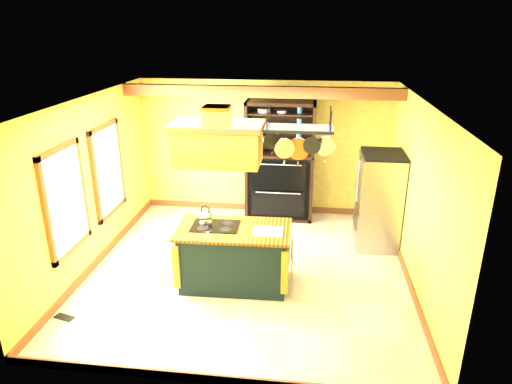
% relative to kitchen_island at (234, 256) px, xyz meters
% --- Properties ---
extents(floor, '(5.00, 5.00, 0.00)m').
position_rel_kitchen_island_xyz_m(floor, '(0.15, 0.42, -0.47)').
color(floor, beige).
rests_on(floor, ground).
extents(ceiling, '(5.00, 5.00, 0.00)m').
position_rel_kitchen_island_xyz_m(ceiling, '(0.15, 0.42, 2.23)').
color(ceiling, white).
rests_on(ceiling, wall_back).
extents(wall_back, '(5.00, 0.02, 2.70)m').
position_rel_kitchen_island_xyz_m(wall_back, '(0.15, 2.92, 0.88)').
color(wall_back, '#E8D255').
rests_on(wall_back, floor).
extents(wall_front, '(5.00, 0.02, 2.70)m').
position_rel_kitchen_island_xyz_m(wall_front, '(0.15, -2.08, 0.88)').
color(wall_front, '#E8D255').
rests_on(wall_front, floor).
extents(wall_left, '(0.02, 5.00, 2.70)m').
position_rel_kitchen_island_xyz_m(wall_left, '(-2.35, 0.42, 0.88)').
color(wall_left, '#E8D255').
rests_on(wall_left, floor).
extents(wall_right, '(0.02, 5.00, 2.70)m').
position_rel_kitchen_island_xyz_m(wall_right, '(2.65, 0.42, 0.88)').
color(wall_right, '#E8D255').
rests_on(wall_right, floor).
extents(ceiling_beam, '(5.00, 0.15, 0.20)m').
position_rel_kitchen_island_xyz_m(ceiling_beam, '(0.15, 2.12, 2.12)').
color(ceiling_beam, brown).
rests_on(ceiling_beam, ceiling).
extents(window_near, '(0.06, 1.06, 1.56)m').
position_rel_kitchen_island_xyz_m(window_near, '(-2.31, -0.38, 0.93)').
color(window_near, brown).
rests_on(window_near, wall_left).
extents(window_far, '(0.06, 1.06, 1.56)m').
position_rel_kitchen_island_xyz_m(window_far, '(-2.31, 1.02, 0.93)').
color(window_far, brown).
rests_on(window_far, wall_left).
extents(kitchen_island, '(1.70, 0.97, 1.11)m').
position_rel_kitchen_island_xyz_m(kitchen_island, '(0.00, 0.00, 0.00)').
color(kitchen_island, black).
rests_on(kitchen_island, floor).
extents(range_hood, '(1.24, 0.70, 0.80)m').
position_rel_kitchen_island_xyz_m(range_hood, '(-0.20, -0.00, 1.75)').
color(range_hood, '#C08930').
rests_on(range_hood, ceiling).
extents(pot_rack, '(0.97, 0.45, 0.73)m').
position_rel_kitchen_island_xyz_m(pot_rack, '(0.91, 0.01, 1.85)').
color(pot_rack, black).
rests_on(pot_rack, ceiling).
extents(refrigerator, '(0.72, 0.84, 1.65)m').
position_rel_kitchen_island_xyz_m(refrigerator, '(2.28, 1.60, 0.33)').
color(refrigerator, '#9B9EA3').
rests_on(refrigerator, floor).
extents(hutch, '(1.33, 0.60, 2.35)m').
position_rel_kitchen_island_xyz_m(hutch, '(0.48, 2.66, 0.44)').
color(hutch, black).
rests_on(hutch, floor).
extents(floor_register, '(0.30, 0.19, 0.01)m').
position_rel_kitchen_island_xyz_m(floor_register, '(-2.14, -1.14, -0.46)').
color(floor_register, black).
rests_on(floor_register, floor).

